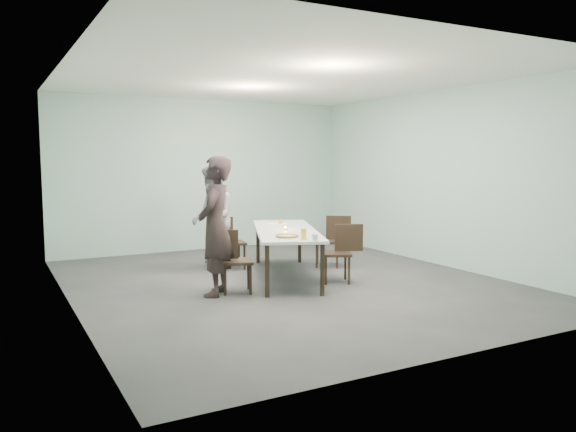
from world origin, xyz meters
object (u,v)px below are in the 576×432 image
water_tumbler (315,238)px  tealight (285,229)px  table (286,233)px  side_plate (293,234)px  chair_near_right (341,249)px  pizza (287,236)px  chair_far_right (332,237)px  beer_glass (304,234)px  diner_near (215,226)px  diner_far (213,218)px  amber_tumbler (280,222)px  chair_near_left (231,257)px  chair_far_left (227,239)px

water_tumbler → tealight: water_tumbler is taller
table → side_plate: size_ratio=15.26×
chair_near_right → pizza: bearing=31.8°
chair_far_right → water_tumbler: bearing=84.7°
table → beer_glass: bearing=-105.7°
side_plate → beer_glass: beer_glass is taller
pizza → tealight: bearing=63.7°
water_tumbler → chair_far_right: bearing=51.1°
diner_near → pizza: diner_near is taller
chair_far_right → diner_near: bearing=54.6°
diner_far → water_tumbler: (0.54, -2.37, -0.07)m
pizza → amber_tumbler: bearing=65.9°
table → chair_near_left: 1.25m
chair_far_right → diner_far: size_ratio=0.50×
chair_near_left → water_tumbler: 1.20m
chair_near_right → chair_far_left: bearing=-32.3°
beer_glass → amber_tumbler: size_ratio=1.88×
chair_near_right → chair_far_right: (0.53, 1.09, 0.00)m
chair_near_right → water_tumbler: (-0.79, -0.56, 0.29)m
table → diner_far: (-0.77, 1.12, 0.17)m
chair_far_left → amber_tumbler: bearing=-20.7°
side_plate → tealight: (0.14, 0.50, 0.02)m
chair_near_left → chair_far_right: size_ratio=1.00×
side_plate → tealight: size_ratio=3.21×
side_plate → chair_far_left: bearing=102.8°
chair_near_left → pizza: size_ratio=2.56×
chair_near_left → diner_far: diner_far is taller
beer_glass → water_tumbler: bearing=-66.3°
chair_far_left → tealight: bearing=-57.9°
chair_far_right → chair_far_left: bearing=12.0°
chair_near_right → tealight: size_ratio=15.54×
side_plate → diner_near: bearing=178.8°
chair_far_left → diner_near: diner_near is taller
water_tumbler → table: bearing=79.6°
chair_far_right → diner_far: 2.04m
chair_near_right → beer_glass: bearing=49.0°
diner_far → tealight: (0.72, -1.19, -0.09)m
diner_near → amber_tumbler: 1.98m
diner_near → beer_glass: size_ratio=12.48×
chair_near_left → diner_far: 1.72m
chair_near_right → diner_far: (-1.33, 1.81, 0.36)m
pizza → amber_tumbler: size_ratio=4.25×
tealight → amber_tumbler: size_ratio=0.70×
chair_far_right → chair_near_right: bearing=97.5°
chair_near_left → side_plate: bearing=16.1°
table → chair_far_left: chair_far_left is taller
chair_far_right → chair_near_left: bearing=55.9°
chair_near_left → tealight: 1.20m
side_plate → beer_glass: size_ratio=1.20×
water_tumbler → side_plate: bearing=85.9°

